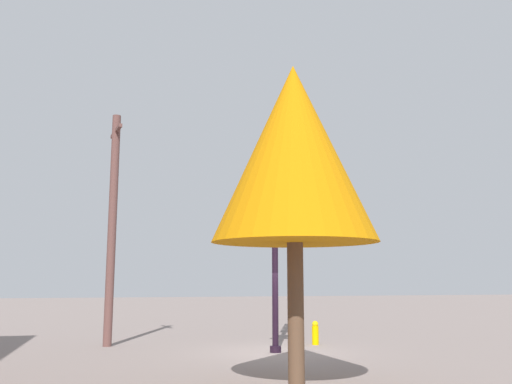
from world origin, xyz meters
The scene contains 5 objects.
ground_plane centered at (0.00, 0.00, 0.00)m, with size 120.00×120.00×0.00m, color gray.
signal_pole_assembly centered at (1.76, -0.67, 4.91)m, with size 6.25×2.56×6.72m.
utility_pole centered at (2.98, 5.22, 4.27)m, with size 1.79×0.42×8.30m.
fire_hydrant centered at (1.66, -1.96, 0.41)m, with size 0.33×0.24×0.83m.
tree_near centered at (-6.21, 1.37, 4.99)m, with size 3.54×3.54×6.98m.
Camera 1 is at (-17.15, 5.00, 2.26)m, focal length 38.19 mm.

